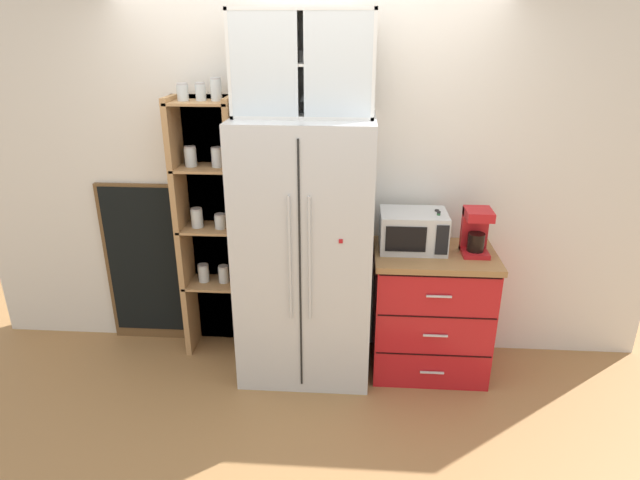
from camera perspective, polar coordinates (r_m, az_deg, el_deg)
ground_plane at (r=3.97m, az=-1.51°, el=-13.44°), size 10.60×10.60×0.00m
wall_back_cream at (r=3.78m, az=-1.12°, el=6.23°), size 4.91×0.10×2.55m
refrigerator at (r=3.56m, az=-1.61°, el=-1.30°), size 0.88×0.67×1.79m
pantry_shelf_column at (r=3.87m, az=-11.60°, el=1.89°), size 0.47×0.31×2.00m
counter_cabinet at (r=3.81m, az=11.77°, el=-7.49°), size 0.81×0.59×0.90m
microwave at (r=3.60m, az=9.96°, el=1.00°), size 0.44×0.33×0.26m
coffee_maker at (r=3.62m, az=16.41°, el=0.96°), size 0.17×0.20×0.31m
mug_red at (r=3.62m, az=12.35°, el=-0.47°), size 0.11×0.08×0.10m
mug_navy at (r=3.66m, az=12.27°, el=-0.27°), size 0.11×0.07×0.09m
bottle_cobalt at (r=3.65m, az=12.28°, el=0.94°), size 0.07×0.07×0.27m
bottle_green at (r=3.57m, az=12.46°, el=0.60°), size 0.06×0.06×0.29m
upper_cabinet at (r=3.33m, az=-1.75°, el=18.41°), size 0.85×0.32×0.61m
chalkboard_menu at (r=4.23m, az=-18.34°, el=-2.44°), size 0.60×0.04×1.26m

